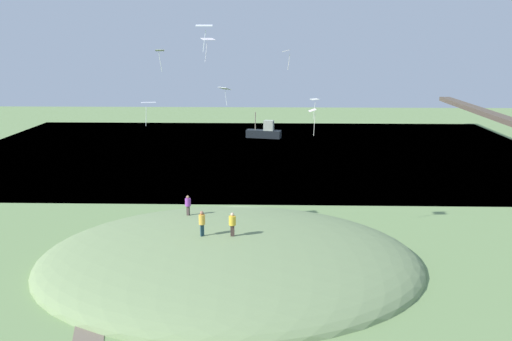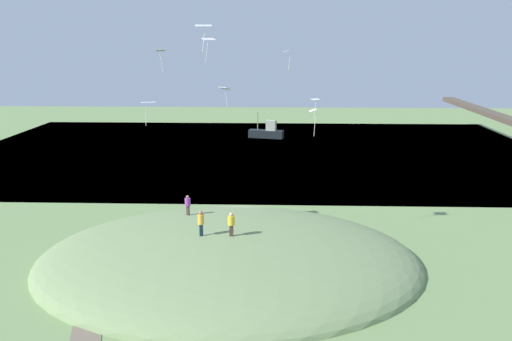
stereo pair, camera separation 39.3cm
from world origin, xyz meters
name	(u,v)px [view 1 (the left image)]	position (x,y,z in m)	size (l,w,h in m)	color
ground_plane	(243,216)	(0.00, 0.00, 0.00)	(160.00, 160.00, 0.00)	#6E8D53
lake_water	(254,152)	(-29.45, 0.00, -0.20)	(52.06, 80.00, 0.40)	slate
grass_hill	(229,262)	(10.24, -0.49, 0.00)	(22.50, 26.96, 4.36)	#768E5C
bridge_deck_far	(497,117)	(-29.45, 33.36, 4.91)	(46.85, 1.80, 0.70)	brown
boat_on_lake	(265,132)	(-39.79, 1.40, 0.90)	(2.71, 5.68, 4.08)	black
person_near_shore	(232,222)	(10.90, -0.18, 3.21)	(0.49, 0.49, 1.67)	#40302C
person_watching_kites	(202,220)	(10.90, -2.26, 3.28)	(0.60, 0.60, 1.78)	#1A3542
person_walking_path	(188,203)	(5.62, -4.01, 2.89)	(0.60, 0.60, 1.59)	#3D322F
kite_0	(204,27)	(8.19, -2.15, 16.09)	(0.88, 1.19, 1.83)	white
kite_1	(313,112)	(-0.64, 5.96, 9.19)	(0.93, 0.67, 2.30)	silver
kite_2	(225,89)	(-0.38, -1.53, 11.15)	(1.15, 1.19, 1.64)	white
kite_3	(287,52)	(-3.18, 3.73, 14.20)	(1.02, 0.76, 1.74)	silver
kite_4	(315,100)	(-4.92, 6.44, 9.74)	(1.11, 0.90, 1.90)	white
kite_5	(160,52)	(-3.60, -7.57, 14.14)	(0.69, 0.88, 2.00)	silver
kite_6	(208,40)	(-3.10, -3.18, 15.19)	(1.26, 1.39, 2.11)	white
kite_7	(148,103)	(4.85, -6.93, 10.53)	(1.02, 1.26, 1.88)	white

